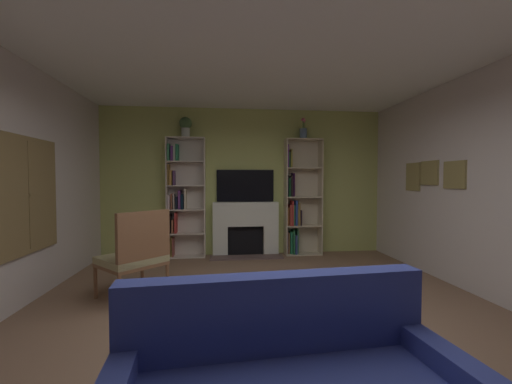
% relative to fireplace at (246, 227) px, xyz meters
% --- Properties ---
extents(ground_plane, '(7.77, 7.77, 0.00)m').
position_rel_fireplace_xyz_m(ground_plane, '(0.00, -3.13, -0.53)').
color(ground_plane, '#82624C').
extents(wall_back_accent, '(5.52, 0.06, 2.82)m').
position_rel_fireplace_xyz_m(wall_back_accent, '(0.00, 0.14, 0.87)').
color(wall_back_accent, '#B7C269').
rests_on(wall_back_accent, ground_plane).
extents(ceiling, '(5.52, 6.60, 0.06)m').
position_rel_fireplace_xyz_m(ceiling, '(0.00, -3.13, 2.31)').
color(ceiling, white).
rests_on(ceiling, wall_back_accent).
extents(fireplace, '(1.35, 0.51, 1.02)m').
position_rel_fireplace_xyz_m(fireplace, '(0.00, 0.00, 0.00)').
color(fireplace, white).
rests_on(fireplace, ground_plane).
extents(tv, '(1.10, 0.06, 0.62)m').
position_rel_fireplace_xyz_m(tv, '(0.00, 0.08, 0.80)').
color(tv, black).
rests_on(tv, fireplace).
extents(bookshelf_left, '(0.71, 0.28, 2.23)m').
position_rel_fireplace_xyz_m(bookshelf_left, '(-1.19, 0.01, 0.59)').
color(bookshelf_left, beige).
rests_on(bookshelf_left, ground_plane).
extents(bookshelf_right, '(0.71, 0.31, 2.23)m').
position_rel_fireplace_xyz_m(bookshelf_right, '(1.02, -0.00, 0.47)').
color(bookshelf_right, beige).
rests_on(bookshelf_right, ground_plane).
extents(potted_plant, '(0.23, 0.23, 0.38)m').
position_rel_fireplace_xyz_m(potted_plant, '(-1.11, -0.04, 1.91)').
color(potted_plant, silver).
rests_on(potted_plant, bookshelf_left).
extents(vase_with_flowers, '(0.14, 0.14, 0.41)m').
position_rel_fireplace_xyz_m(vase_with_flowers, '(1.11, -0.04, 1.83)').
color(vase_with_flowers, slate).
rests_on(vase_with_flowers, bookshelf_right).
extents(armchair, '(0.91, 0.91, 1.08)m').
position_rel_fireplace_xyz_m(armchair, '(-1.50, -2.12, 0.01)').
color(armchair, brown).
rests_on(armchair, ground_plane).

